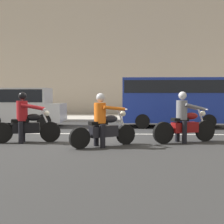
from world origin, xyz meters
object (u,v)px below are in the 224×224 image
(motorcycle_with_rider_orange_stripe, at_px, (103,125))
(parked_van_cobalt_blue, at_px, (172,99))
(motorcycle_with_rider_crimson, at_px, (26,122))
(street_sign_post, at_px, (138,93))
(motorcycle_with_rider_gray, at_px, (185,122))
(parked_hatchback_silver, at_px, (25,107))

(motorcycle_with_rider_orange_stripe, bearing_deg, parked_van_cobalt_blue, 63.08)
(parked_van_cobalt_blue, bearing_deg, motorcycle_with_rider_orange_stripe, -116.92)
(motorcycle_with_rider_orange_stripe, xyz_separation_m, motorcycle_with_rider_crimson, (-2.47, 0.61, 0.01))
(motorcycle_with_rider_crimson, bearing_deg, parked_van_cobalt_blue, 42.98)
(motorcycle_with_rider_orange_stripe, distance_m, street_sign_post, 10.02)
(motorcycle_with_rider_orange_stripe, height_order, motorcycle_with_rider_crimson, motorcycle_with_rider_crimson)
(motorcycle_with_rider_orange_stripe, bearing_deg, motorcycle_with_rider_gray, 19.08)
(motorcycle_with_rider_crimson, bearing_deg, parked_hatchback_silver, 108.87)
(parked_van_cobalt_blue, distance_m, street_sign_post, 4.58)
(motorcycle_with_rider_gray, height_order, motorcycle_with_rider_crimson, motorcycle_with_rider_gray)
(parked_van_cobalt_blue, relative_size, street_sign_post, 1.95)
(motorcycle_with_rider_crimson, height_order, parked_hatchback_silver, parked_hatchback_silver)
(parked_van_cobalt_blue, xyz_separation_m, street_sign_post, (-1.43, 4.34, 0.29))
(motorcycle_with_rider_orange_stripe, height_order, parked_hatchback_silver, parked_hatchback_silver)
(parked_hatchback_silver, bearing_deg, motorcycle_with_rider_crimson, -71.13)
(motorcycle_with_rider_gray, xyz_separation_m, motorcycle_with_rider_crimson, (-4.96, -0.25, -0.01))
(motorcycle_with_rider_gray, distance_m, parked_van_cobalt_blue, 4.74)
(parked_van_cobalt_blue, height_order, street_sign_post, street_sign_post)
(motorcycle_with_rider_gray, xyz_separation_m, parked_hatchback_silver, (-6.58, 4.48, 0.28))
(motorcycle_with_rider_gray, height_order, street_sign_post, street_sign_post)
(motorcycle_with_rider_crimson, distance_m, parked_van_cobalt_blue, 7.26)
(motorcycle_with_rider_orange_stripe, height_order, motorcycle_with_rider_gray, motorcycle_with_rider_gray)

